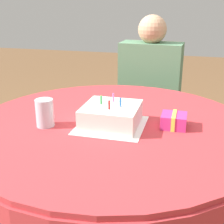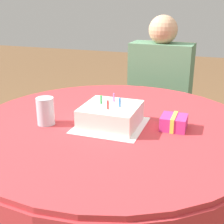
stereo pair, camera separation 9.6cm
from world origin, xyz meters
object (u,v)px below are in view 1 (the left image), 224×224
(drinking_glass, at_px, (45,113))
(chair, at_px, (151,104))
(person, at_px, (150,83))
(gift_box, at_px, (174,121))
(birthday_cake, at_px, (111,115))

(drinking_glass, bearing_deg, chair, 74.78)
(person, relative_size, gift_box, 10.39)
(person, relative_size, birthday_cake, 4.96)
(chair, height_order, birthday_cake, chair)
(person, distance_m, drinking_glass, 1.05)
(gift_box, bearing_deg, chair, 102.77)
(chair, bearing_deg, person, -90.00)
(chair, bearing_deg, birthday_cake, -88.82)
(person, relative_size, drinking_glass, 9.72)
(drinking_glass, relative_size, gift_box, 1.07)
(chair, distance_m, person, 0.21)
(person, xyz_separation_m, gift_box, (0.23, -0.88, 0.08))
(gift_box, bearing_deg, person, 104.46)
(birthday_cake, relative_size, drinking_glass, 1.96)
(chair, height_order, drinking_glass, chair)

